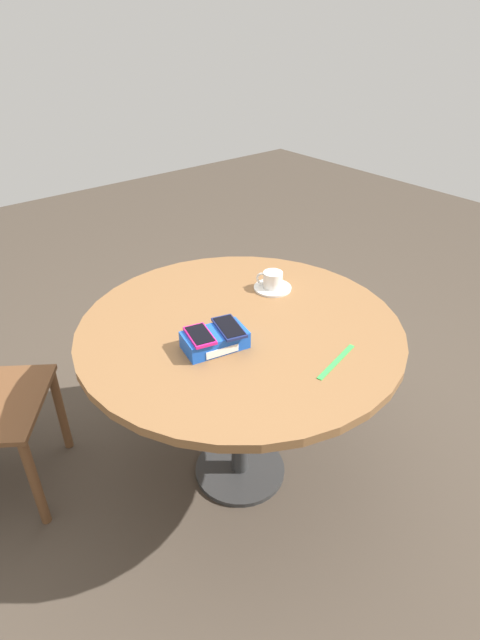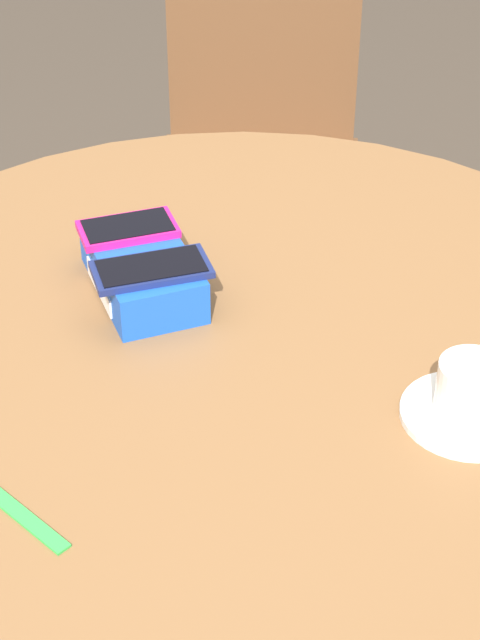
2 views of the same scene
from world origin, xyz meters
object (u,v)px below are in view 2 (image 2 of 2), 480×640
Objects in this scene: round_table at (240,390)px; phone_navy at (151,269)px; phone_box at (142,271)px; phone_magenta at (128,229)px; chair_near_window at (260,152)px; coffee_cup at (472,387)px; saucer at (467,414)px.

round_table is 7.22× the size of phone_navy.
phone_box is 0.06m from phone_magenta.
phone_navy is 1.03m from chair_near_window.
coffee_cup reaches higher than phone_navy.
phone_box is at bearing 166.22° from phone_navy.
coffee_cup is at bearing 127.18° from saucer.
coffee_cup reaches higher than phone_magenta.
phone_navy is at bearing -41.85° from chair_near_window.
phone_magenta is 0.49m from saucer.
round_table is 0.19m from phone_box.
phone_box is at bearing -160.41° from round_table.
coffee_cup reaches higher than phone_box.
phone_navy is 0.17× the size of chair_near_window.
round_table is 8.21× the size of phone_magenta.
coffee_cup is (0.46, 0.17, -0.02)m from phone_magenta.
round_table is at bearing -154.67° from coffee_cup.
chair_near_window reaches higher than phone_navy.
saucer is (0.46, 0.16, -0.06)m from phone_magenta.
phone_box reaches higher than round_table.
coffee_cup is (0.26, 0.12, 0.13)m from round_table.
phone_navy is at bearing -152.72° from saucer.
phone_box reaches higher than saucer.
chair_near_window is at bearing 144.50° from round_table.
round_table is 0.25m from phone_magenta.
phone_magenta is at bearing 169.76° from phone_box.
chair_near_window reaches higher than round_table.
phone_magenta is 0.95m from chair_near_window.
round_table is at bearing -155.13° from saucer.
coffee_cup is 1.22m from chair_near_window.
saucer is 1.21m from chair_near_window.
round_table is at bearing 33.26° from phone_navy.
phone_magenta reaches higher than phone_navy.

